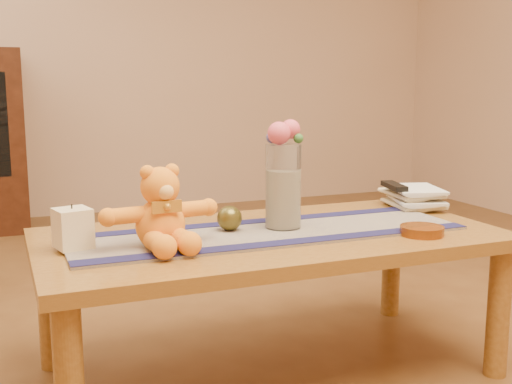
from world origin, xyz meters
name	(u,v)px	position (x,y,z in m)	size (l,w,h in m)	color
floor	(271,371)	(0.00, 0.00, 0.00)	(5.50, 5.50, 0.00)	#553418
wall_back	(109,15)	(0.00, 2.75, 1.35)	(5.50, 5.50, 0.00)	tan
coffee_table_top	(271,239)	(0.00, 0.00, 0.43)	(1.40, 0.70, 0.04)	brown
table_leg_fr	(498,312)	(0.64, -0.29, 0.21)	(0.07, 0.07, 0.41)	brown
table_leg_bl	(49,306)	(-0.64, 0.29, 0.21)	(0.07, 0.07, 0.41)	brown
table_leg_br	(391,263)	(0.64, 0.29, 0.21)	(0.07, 0.07, 0.41)	brown
persian_runner	(269,233)	(-0.01, -0.01, 0.45)	(1.20, 0.35, 0.01)	#201946
runner_border_near	(289,242)	(-0.01, -0.16, 0.46)	(1.20, 0.06, 0.00)	#161541
runner_border_far	(251,221)	(-0.01, 0.13, 0.46)	(1.20, 0.06, 0.00)	#161541
teddy_bear	(160,208)	(-0.36, -0.05, 0.56)	(0.32, 0.26, 0.21)	orange
pillar_candle	(73,228)	(-0.58, 0.01, 0.51)	(0.09, 0.09, 0.11)	beige
candle_wick	(72,206)	(-0.58, 0.01, 0.57)	(0.00, 0.00, 0.01)	black
glass_vase	(283,186)	(0.05, 0.02, 0.59)	(0.11, 0.11, 0.26)	silver
potpourri_fill	(283,199)	(0.05, 0.02, 0.55)	(0.09, 0.09, 0.18)	beige
rose_left	(279,133)	(0.03, 0.01, 0.75)	(0.07, 0.07, 0.07)	#DE4E65
rose_right	(290,129)	(0.07, 0.03, 0.76)	(0.06, 0.06, 0.06)	#DE4E65
blue_flower_back	(282,134)	(0.06, 0.06, 0.75)	(0.04, 0.04, 0.04)	#4F52AD
blue_flower_side	(272,138)	(0.02, 0.04, 0.74)	(0.04, 0.04, 0.04)	#4F52AD
leaf_sprig	(298,138)	(0.09, 0.00, 0.74)	(0.03, 0.03, 0.03)	#33662D
bronze_ball	(230,218)	(-0.12, 0.05, 0.50)	(0.08, 0.08, 0.08)	#4B4319
book_bottom	(392,206)	(0.56, 0.18, 0.46)	(0.17, 0.22, 0.02)	beige
book_lower	(394,201)	(0.56, 0.18, 0.48)	(0.16, 0.22, 0.02)	beige
book_upper	(391,195)	(0.56, 0.19, 0.50)	(0.17, 0.22, 0.02)	beige
book_top	(394,190)	(0.56, 0.18, 0.52)	(0.16, 0.22, 0.02)	beige
tv_remote	(394,186)	(0.56, 0.17, 0.54)	(0.04, 0.16, 0.02)	black
amber_dish	(422,231)	(0.41, -0.20, 0.46)	(0.13, 0.13, 0.03)	#BF5914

